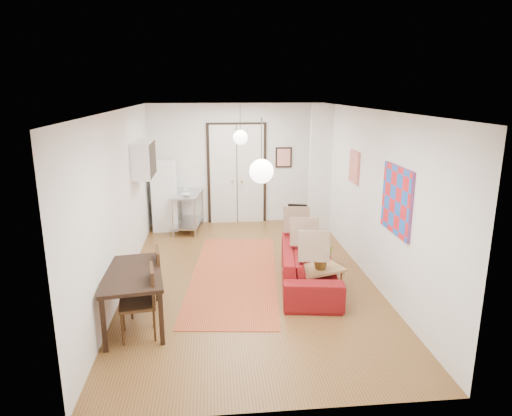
{
  "coord_description": "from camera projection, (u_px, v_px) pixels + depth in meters",
  "views": [
    {
      "loc": [
        -0.61,
        -7.48,
        3.24
      ],
      "look_at": [
        0.13,
        0.03,
        1.25
      ],
      "focal_mm": 32.0,
      "sensor_mm": 36.0,
      "label": 1
    }
  ],
  "objects": [
    {
      "name": "floor",
      "position": [
        249.0,
        277.0,
        8.08
      ],
      "size": [
        7.0,
        7.0,
        0.0
      ],
      "primitive_type": "plane",
      "color": "brown",
      "rests_on": "ground"
    },
    {
      "name": "ceiling",
      "position": [
        248.0,
        110.0,
        7.34
      ],
      "size": [
        4.2,
        7.0,
        0.02
      ],
      "primitive_type": "cube",
      "color": "white",
      "rests_on": "wall_back"
    },
    {
      "name": "wall_back",
      "position": [
        237.0,
        164.0,
        11.08
      ],
      "size": [
        4.2,
        0.02,
        2.9
      ],
      "primitive_type": "cube",
      "color": "silver",
      "rests_on": "floor"
    },
    {
      "name": "wall_front",
      "position": [
        278.0,
        282.0,
        4.34
      ],
      "size": [
        4.2,
        0.02,
        2.9
      ],
      "primitive_type": "cube",
      "color": "silver",
      "rests_on": "floor"
    },
    {
      "name": "wall_left",
      "position": [
        122.0,
        200.0,
        7.51
      ],
      "size": [
        0.02,
        7.0,
        2.9
      ],
      "primitive_type": "cube",
      "color": "silver",
      "rests_on": "floor"
    },
    {
      "name": "wall_right",
      "position": [
        369.0,
        194.0,
        7.91
      ],
      "size": [
        0.02,
        7.0,
        2.9
      ],
      "primitive_type": "cube",
      "color": "silver",
      "rests_on": "floor"
    },
    {
      "name": "double_doors",
      "position": [
        237.0,
        175.0,
        11.1
      ],
      "size": [
        1.44,
        0.06,
        2.5
      ],
      "primitive_type": "cube",
      "color": "silver",
      "rests_on": "wall_back"
    },
    {
      "name": "stub_partition",
      "position": [
        320.0,
        169.0,
        10.34
      ],
      "size": [
        0.5,
        0.1,
        2.9
      ],
      "primitive_type": "cube",
      "color": "silver",
      "rests_on": "floor"
    },
    {
      "name": "wall_cabinet",
      "position": [
        144.0,
        159.0,
        8.86
      ],
      "size": [
        0.35,
        1.0,
        0.7
      ],
      "primitive_type": "cube",
      "color": "white",
      "rests_on": "wall_left"
    },
    {
      "name": "painting_popart",
      "position": [
        397.0,
        200.0,
        6.65
      ],
      "size": [
        0.05,
        1.0,
        1.0
      ],
      "primitive_type": "cube",
      "color": "red",
      "rests_on": "wall_right"
    },
    {
      "name": "painting_abstract",
      "position": [
        354.0,
        167.0,
        8.59
      ],
      "size": [
        0.05,
        0.5,
        0.6
      ],
      "primitive_type": "cube",
      "color": "beige",
      "rests_on": "wall_right"
    },
    {
      "name": "poster_back",
      "position": [
        284.0,
        157.0,
        11.12
      ],
      "size": [
        0.4,
        0.03,
        0.5
      ],
      "primitive_type": "cube",
      "color": "red",
      "rests_on": "wall_back"
    },
    {
      "name": "print_left",
      "position": [
        139.0,
        153.0,
        9.31
      ],
      "size": [
        0.03,
        0.44,
        0.54
      ],
      "primitive_type": "cube",
      "color": "#A47044",
      "rests_on": "wall_left"
    },
    {
      "name": "pendant_back",
      "position": [
        240.0,
        137.0,
        9.43
      ],
      "size": [
        0.3,
        0.3,
        0.8
      ],
      "color": "white",
      "rests_on": "ceiling"
    },
    {
      "name": "pendant_front",
      "position": [
        261.0,
        171.0,
        5.58
      ],
      "size": [
        0.3,
        0.3,
        0.8
      ],
      "color": "white",
      "rests_on": "ceiling"
    },
    {
      "name": "kilim_rug",
      "position": [
        234.0,
        274.0,
        8.16
      ],
      "size": [
        1.89,
        4.1,
        0.01
      ],
      "primitive_type": "cube",
      "rotation": [
        0.0,
        0.0,
        -0.1
      ],
      "color": "#B1472C",
      "rests_on": "floor"
    },
    {
      "name": "sofa",
      "position": [
        309.0,
        265.0,
        7.71
      ],
      "size": [
        2.41,
        1.22,
        0.67
      ],
      "primitive_type": "imported",
      "rotation": [
        0.0,
        0.0,
        1.43
      ],
      "color": "maroon",
      "rests_on": "floor"
    },
    {
      "name": "coffee_table",
      "position": [
        315.0,
        272.0,
        7.39
      ],
      "size": [
        1.04,
        0.8,
        0.41
      ],
      "rotation": [
        0.0,
        0.0,
        0.35
      ],
      "color": "tan",
      "rests_on": "floor"
    },
    {
      "name": "potted_plant",
      "position": [
        321.0,
        257.0,
        7.33
      ],
      "size": [
        0.42,
        0.44,
        0.4
      ],
      "primitive_type": "imported",
      "rotation": [
        0.0,
        0.0,
        0.35
      ],
      "color": "#3C7132",
      "rests_on": "coffee_table"
    },
    {
      "name": "kitchen_counter",
      "position": [
        188.0,
        206.0,
        10.61
      ],
      "size": [
        0.74,
        1.24,
        0.9
      ],
      "rotation": [
        0.0,
        0.0,
        -0.14
      ],
      "color": "#B3B6B8",
      "rests_on": "floor"
    },
    {
      "name": "bowl",
      "position": [
        187.0,
        195.0,
        10.23
      ],
      "size": [
        0.24,
        0.24,
        0.05
      ],
      "primitive_type": "imported",
      "rotation": [
        0.0,
        0.0,
        -0.14
      ],
      "color": "beige",
      "rests_on": "kitchen_counter"
    },
    {
      "name": "soap_bottle",
      "position": [
        186.0,
        187.0,
        10.74
      ],
      "size": [
        0.1,
        0.1,
        0.19
      ],
      "primitive_type": "imported",
      "rotation": [
        0.0,
        0.0,
        -0.14
      ],
      "color": "#54A1B6",
      "rests_on": "kitchen_counter"
    },
    {
      "name": "fridge",
      "position": [
        165.0,
        196.0,
        10.63
      ],
      "size": [
        0.59,
        0.59,
        1.61
      ],
      "primitive_type": "cube",
      "rotation": [
        0.0,
        0.0,
        0.04
      ],
      "color": "white",
      "rests_on": "floor"
    },
    {
      "name": "dining_table",
      "position": [
        132.0,
        278.0,
        6.31
      ],
      "size": [
        1.01,
        1.52,
        0.78
      ],
      "rotation": [
        0.0,
        0.0,
        0.15
      ],
      "color": "black",
      "rests_on": "floor"
    },
    {
      "name": "dining_chair_near",
      "position": [
        145.0,
        274.0,
        6.78
      ],
      "size": [
        0.53,
        0.69,
        0.97
      ],
      "rotation": [
        0.0,
        0.0,
        -1.42
      ],
      "color": "#3D2513",
      "rests_on": "floor"
    },
    {
      "name": "dining_chair_far",
      "position": [
        138.0,
        294.0,
        6.11
      ],
      "size": [
        0.53,
        0.69,
        0.97
      ],
      "rotation": [
        0.0,
        0.0,
        -1.42
      ],
      "color": "#3D2513",
      "rests_on": "floor"
    },
    {
      "name": "black_side_chair",
      "position": [
        297.0,
        218.0,
        9.88
      ],
      "size": [
        0.5,
        0.51,
        0.89
      ],
      "rotation": [
        0.0,
        0.0,
        2.86
      ],
      "color": "black",
      "rests_on": "floor"
    }
  ]
}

